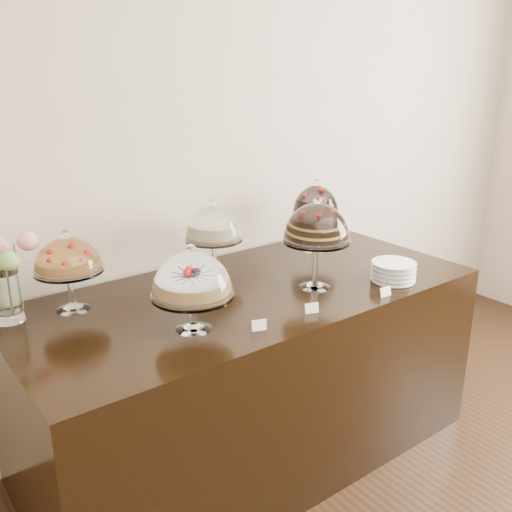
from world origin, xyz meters
TOP-DOWN VIEW (x-y plane):
  - wall_back at (0.00, 3.00)m, footprint 5.00×0.04m
  - display_counter at (-0.34, 2.45)m, footprint 2.20×1.00m
  - cake_stand_sugar_sponge at (-0.77, 2.25)m, footprint 0.33×0.33m
  - cake_stand_choco_layer at (-0.08, 2.29)m, footprint 0.32×0.32m
  - cake_stand_cheesecake at (-0.34, 2.75)m, footprint 0.29×0.29m
  - cake_stand_dark_choco at (0.31, 2.72)m, footprint 0.26×0.26m
  - cake_stand_fruit_tart at (-1.09, 2.73)m, footprint 0.29×0.29m
  - flower_vase at (-1.33, 2.79)m, footprint 0.26×0.30m
  - plate_stack at (0.28, 2.12)m, footprint 0.21×0.21m
  - price_card_left at (-0.57, 2.08)m, footprint 0.06×0.03m
  - price_card_right at (0.10, 2.01)m, footprint 0.06×0.02m
  - price_card_extra at (-0.29, 2.08)m, footprint 0.06×0.03m

SIDE VIEW (x-z plane):
  - display_counter at x=-0.34m, z-range 0.00..0.90m
  - price_card_left at x=-0.57m, z-range 0.90..0.94m
  - price_card_right at x=0.10m, z-range 0.90..0.94m
  - price_card_extra at x=-0.29m, z-range 0.90..0.94m
  - plate_stack at x=0.28m, z-range 0.90..1.00m
  - flower_vase at x=-1.33m, z-range 0.91..1.29m
  - cake_stand_sugar_sponge at x=-0.77m, z-range 0.94..1.29m
  - cake_stand_fruit_tart at x=-1.09m, z-range 0.95..1.31m
  - cake_stand_cheesecake at x=-0.34m, z-range 0.95..1.33m
  - cake_stand_dark_choco at x=0.31m, z-range 0.96..1.37m
  - cake_stand_choco_layer at x=-0.08m, z-range 0.98..1.42m
  - wall_back at x=0.00m, z-range 0.00..3.00m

